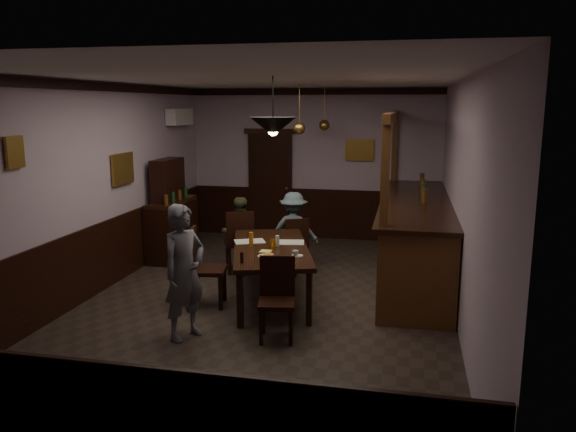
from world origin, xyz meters
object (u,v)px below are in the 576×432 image
(soda_can, at_px, (273,243))
(pendant_brass_far, at_px, (324,125))
(sideboard, at_px, (171,218))
(person_seated_right, at_px, (294,230))
(bar_counter, at_px, (415,236))
(pendant_iron, at_px, (273,127))
(pendant_brass_mid, at_px, (299,128))
(chair_near, at_px, (277,294))
(person_seated_left, at_px, (239,233))
(dining_table, at_px, (271,251))
(chair_side, at_px, (202,264))
(coffee_cup, at_px, (295,253))
(person_standing, at_px, (184,272))
(chair_far_right, at_px, (296,242))
(chair_far_left, at_px, (240,239))

(soda_can, distance_m, pendant_brass_far, 3.48)
(sideboard, bearing_deg, person_seated_right, -4.06)
(person_seated_right, height_order, sideboard, sideboard)
(bar_counter, height_order, pendant_iron, pendant_iron)
(pendant_brass_mid, xyz_separation_m, pendant_brass_far, (0.20, 1.39, 0.00))
(chair_near, bearing_deg, person_seated_left, 105.30)
(dining_table, height_order, chair_side, chair_side)
(chair_near, xyz_separation_m, pendant_brass_mid, (-0.32, 2.96, 1.78))
(dining_table, relative_size, pendant_iron, 3.45)
(soda_can, height_order, pendant_brass_far, pendant_brass_far)
(coffee_cup, height_order, pendant_iron, pendant_iron)
(soda_can, distance_m, bar_counter, 2.49)
(chair_near, bearing_deg, soda_can, 95.29)
(sideboard, relative_size, pendant_brass_far, 2.16)
(person_standing, relative_size, sideboard, 0.90)
(sideboard, bearing_deg, dining_table, -38.31)
(person_seated_left, distance_m, pendant_brass_far, 2.68)
(coffee_cup, relative_size, sideboard, 0.05)
(coffee_cup, relative_size, pendant_iron, 0.12)
(person_standing, relative_size, soda_can, 13.15)
(coffee_cup, bearing_deg, chair_side, 163.38)
(chair_near, relative_size, pendant_brass_mid, 1.17)
(chair_side, bearing_deg, sideboard, 21.90)
(coffee_cup, bearing_deg, person_standing, -152.69)
(soda_can, bearing_deg, chair_far_right, 88.63)
(sideboard, bearing_deg, chair_far_right, -10.20)
(person_seated_right, xyz_separation_m, pendant_brass_mid, (0.08, 0.08, 1.67))
(chair_far_left, height_order, person_seated_left, person_seated_left)
(bar_counter, bearing_deg, coffee_cup, -127.39)
(pendant_brass_far, bearing_deg, pendant_iron, -90.60)
(chair_side, bearing_deg, dining_table, -72.35)
(person_seated_right, bearing_deg, bar_counter, 176.80)
(person_standing, height_order, coffee_cup, person_standing)
(dining_table, distance_m, soda_can, 0.14)
(chair_far_left, bearing_deg, pendant_brass_mid, -167.80)
(pendant_iron, bearing_deg, sideboard, 134.21)
(bar_counter, relative_size, pendant_iron, 6.61)
(dining_table, bearing_deg, chair_far_right, 86.67)
(pendant_brass_mid, bearing_deg, person_seated_right, -134.23)
(dining_table, relative_size, chair_far_right, 2.68)
(coffee_cup, xyz_separation_m, soda_can, (-0.39, 0.40, 0.01))
(person_seated_right, bearing_deg, pendant_brass_mid, -135.25)
(chair_near, height_order, pendant_iron, pendant_iron)
(pendant_brass_mid, bearing_deg, soda_can, -90.71)
(chair_side, distance_m, pendant_brass_far, 4.08)
(chair_far_left, distance_m, chair_side, 1.54)
(chair_far_left, height_order, chair_side, chair_side)
(person_standing, bearing_deg, coffee_cup, -19.23)
(chair_far_right, xyz_separation_m, pendant_iron, (0.15, -2.12, 1.93))
(person_seated_left, bearing_deg, chair_far_left, 80.46)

